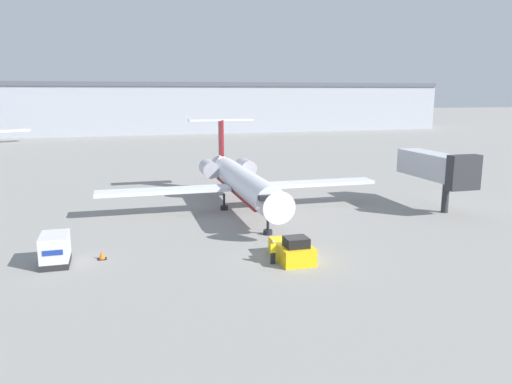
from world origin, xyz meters
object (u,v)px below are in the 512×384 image
(pushback_tug, at_px, (292,250))
(jet_bridge, at_px, (437,167))
(traffic_cone_left, at_px, (102,255))
(luggage_cart, at_px, (55,250))
(airplane_main, at_px, (241,180))
(worker_near_tug, at_px, (273,251))

(pushback_tug, xyz_separation_m, jet_bridge, (20.03, 11.30, 3.70))
(pushback_tug, bearing_deg, traffic_cone_left, 163.72)
(pushback_tug, relative_size, luggage_cart, 1.44)
(airplane_main, distance_m, luggage_cart, 21.44)
(pushback_tug, height_order, luggage_cart, luggage_cart)
(traffic_cone_left, height_order, jet_bridge, jet_bridge)
(worker_near_tug, distance_m, traffic_cone_left, 12.63)
(pushback_tug, distance_m, luggage_cart, 16.95)
(airplane_main, bearing_deg, pushback_tug, -91.30)
(worker_near_tug, height_order, traffic_cone_left, worker_near_tug)
(airplane_main, bearing_deg, jet_bridge, -14.95)
(jet_bridge, bearing_deg, airplane_main, 165.05)
(airplane_main, xyz_separation_m, worker_near_tug, (-1.98, -17.00, -2.18))
(worker_near_tug, bearing_deg, luggage_cart, 164.99)
(traffic_cone_left, xyz_separation_m, jet_bridge, (33.47, 7.37, 4.14))
(traffic_cone_left, bearing_deg, worker_near_tug, -20.31)
(airplane_main, relative_size, jet_bridge, 2.85)
(jet_bridge, bearing_deg, luggage_cart, -168.06)
(luggage_cart, bearing_deg, worker_near_tug, -15.01)
(worker_near_tug, bearing_deg, pushback_tug, 15.80)
(airplane_main, distance_m, worker_near_tug, 17.25)
(worker_near_tug, height_order, jet_bridge, jet_bridge)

